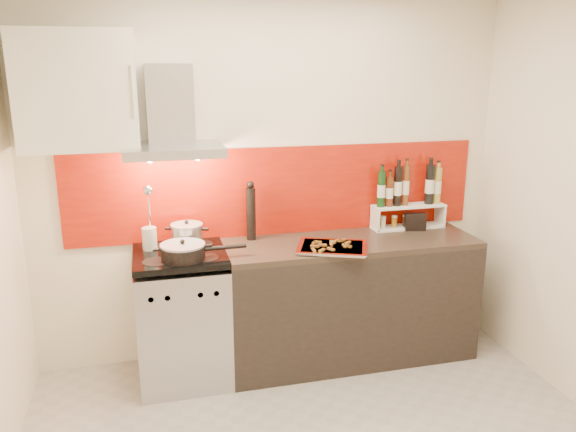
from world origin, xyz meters
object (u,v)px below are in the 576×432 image
object	(u,v)px
counter	(349,299)
saute_pan	(184,251)
range_stove	(183,318)
baking_tray	(332,247)
stock_pot	(187,235)
pepper_mill	(251,212)

from	to	relation	value
counter	saute_pan	world-z (taller)	saute_pan
range_stove	baking_tray	size ratio (longest dim) A/B	1.62
stock_pot	saute_pan	world-z (taller)	stock_pot
pepper_mill	baking_tray	bearing A→B (deg)	-36.23
stock_pot	baking_tray	xyz separation A→B (m)	(0.94, -0.27, -0.07)
range_stove	stock_pot	bearing A→B (deg)	61.70
range_stove	saute_pan	size ratio (longest dim) A/B	1.65
stock_pot	pepper_mill	xyz separation A→B (m)	(0.46, 0.09, 0.11)
saute_pan	pepper_mill	world-z (taller)	pepper_mill
range_stove	baking_tray	bearing A→B (deg)	-8.77
stock_pot	baking_tray	size ratio (longest dim) A/B	0.38
counter	range_stove	bearing A→B (deg)	-179.77
stock_pot	saute_pan	xyz separation A→B (m)	(-0.04, -0.25, -0.03)
saute_pan	pepper_mill	size ratio (longest dim) A/B	1.30
counter	saute_pan	size ratio (longest dim) A/B	3.27
saute_pan	pepper_mill	xyz separation A→B (m)	(0.50, 0.34, 0.14)
stock_pot	baking_tray	world-z (taller)	stock_pot
range_stove	pepper_mill	distance (m)	0.87
counter	pepper_mill	size ratio (longest dim) A/B	4.27
range_stove	baking_tray	distance (m)	1.12
stock_pot	counter	bearing A→B (deg)	-5.57
stock_pot	saute_pan	distance (m)	0.25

